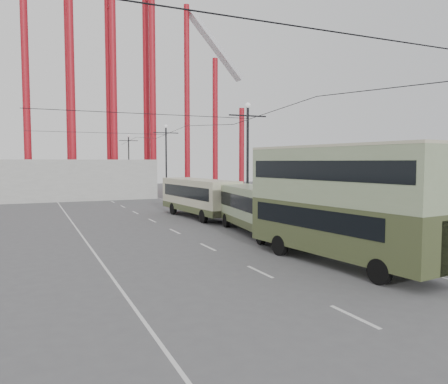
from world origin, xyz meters
name	(u,v)px	position (x,y,z in m)	size (l,w,h in m)	color
ground	(338,295)	(0.00, 0.00, 0.00)	(160.00, 160.00, 0.00)	#515254
road_markings	(162,224)	(-0.86, 19.70, 0.01)	(12.52, 120.00, 0.01)	silver
lamp_post_mid	(248,163)	(5.60, 18.00, 4.68)	(3.20, 0.44, 9.32)	black
lamp_post_far	(166,162)	(5.60, 40.00, 4.68)	(3.20, 0.44, 9.32)	black
lamp_post_distant	(129,162)	(5.60, 62.00, 4.68)	(3.20, 0.44, 9.32)	black
roller_coaster	(80,39)	(-2.49, 56.89, 22.92)	(52.95, 5.00, 55.48)	maroon
fairground_shed	(63,179)	(-6.00, 47.00, 2.50)	(22.00, 10.00, 5.00)	#9D9D98
double_decker_bus	(339,198)	(3.03, 3.77, 3.09)	(3.81, 10.52, 5.52)	#3E4726
single_decker_green	(257,208)	(3.66, 12.91, 1.73)	(3.92, 11.06, 3.06)	gray
single_decker_cream	(199,196)	(3.19, 22.38, 1.83)	(3.40, 10.60, 3.24)	#BBB797
pedestrian	(276,229)	(2.85, 9.10, 0.88)	(0.64, 0.42, 1.77)	black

